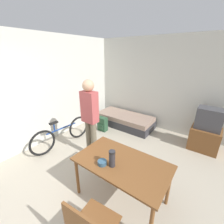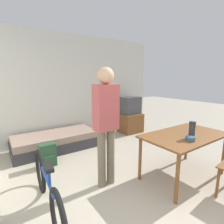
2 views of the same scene
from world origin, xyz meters
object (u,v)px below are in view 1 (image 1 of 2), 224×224
object	(u,v)px
dining_table	(122,166)
person_standing	(90,114)
thermos_flask	(112,158)
bicycle	(62,134)
tv	(206,132)
daybed	(125,120)
mate_bowl	(102,163)
backpack	(102,124)

from	to	relation	value
dining_table	person_standing	xyz separation A→B (m)	(-1.15, 0.53, 0.39)
dining_table	thermos_flask	bearing A→B (deg)	-114.91
bicycle	tv	bearing A→B (deg)	33.75
daybed	thermos_flask	world-z (taller)	thermos_flask
tv	mate_bowl	size ratio (longest dim) A/B	8.12
dining_table	person_standing	bearing A→B (deg)	155.08
dining_table	backpack	distance (m)	2.42
bicycle	person_standing	xyz separation A→B (m)	(0.90, 0.13, 0.72)
dining_table	backpack	xyz separation A→B (m)	(-1.73, 1.62, -0.44)
person_standing	mate_bowl	world-z (taller)	person_standing
daybed	bicycle	xyz separation A→B (m)	(-0.68, -1.92, 0.14)
dining_table	thermos_flask	distance (m)	0.27
bicycle	backpack	distance (m)	1.26
daybed	backpack	xyz separation A→B (m)	(-0.36, -0.70, 0.03)
thermos_flask	backpack	xyz separation A→B (m)	(-1.66, 1.77, -0.66)
daybed	person_standing	size ratio (longest dim) A/B	1.05
daybed	bicycle	bearing A→B (deg)	-109.46
dining_table	thermos_flask	world-z (taller)	thermos_flask
daybed	person_standing	distance (m)	2.00
tv	person_standing	distance (m)	2.80
tv	thermos_flask	xyz separation A→B (m)	(-0.96, -2.52, 0.40)
tv	daybed	bearing A→B (deg)	-178.89
dining_table	tv	bearing A→B (deg)	69.51
person_standing	backpack	bearing A→B (deg)	118.25
thermos_flask	mate_bowl	distance (m)	0.18
thermos_flask	bicycle	bearing A→B (deg)	164.23
tv	dining_table	bearing A→B (deg)	-110.49
person_standing	backpack	distance (m)	1.49
person_standing	thermos_flask	xyz separation A→B (m)	(1.08, -0.68, -0.17)
daybed	thermos_flask	size ratio (longest dim) A/B	7.40
dining_table	backpack	world-z (taller)	dining_table
mate_bowl	dining_table	bearing A→B (deg)	46.52
tv	backpack	distance (m)	2.74
tv	backpack	size ratio (longest dim) A/B	2.49
daybed	mate_bowl	world-z (taller)	mate_bowl
daybed	bicycle	distance (m)	2.04
daybed	tv	xyz separation A→B (m)	(2.26, 0.04, 0.29)
daybed	thermos_flask	xyz separation A→B (m)	(1.30, -2.48, 0.68)
thermos_flask	backpack	world-z (taller)	thermos_flask
person_standing	mate_bowl	xyz separation A→B (m)	(0.95, -0.75, -0.28)
tv	mate_bowl	distance (m)	2.82
person_standing	mate_bowl	size ratio (longest dim) A/B	13.40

